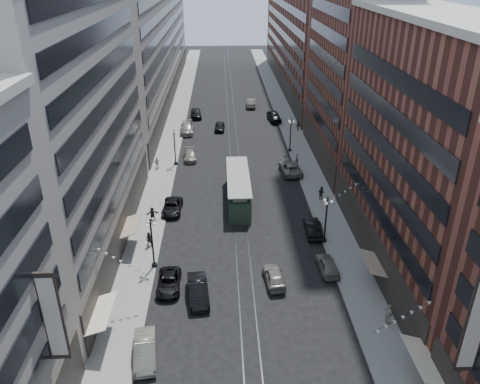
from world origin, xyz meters
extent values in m
plane|color=black|center=(0.00, 60.00, 0.00)|extent=(220.00, 220.00, 0.00)
cube|color=gray|center=(-11.00, 70.00, 0.07)|extent=(4.00, 180.00, 0.15)
cube|color=gray|center=(11.00, 70.00, 0.07)|extent=(4.00, 180.00, 0.15)
cube|color=#2D2D33|center=(-0.70, 70.00, 0.01)|extent=(0.12, 180.00, 0.02)
cube|color=#2D2D33|center=(0.70, 70.00, 0.01)|extent=(0.12, 180.00, 0.02)
cube|color=gray|center=(-17.00, 33.00, 14.00)|extent=(8.00, 36.00, 28.00)
cube|color=gray|center=(-17.00, 96.00, 13.00)|extent=(8.00, 90.00, 26.00)
cube|color=brown|center=(17.00, 28.00, 12.00)|extent=(8.00, 30.00, 24.00)
cube|color=brown|center=(17.00, 56.00, 21.00)|extent=(8.00, 26.00, 42.00)
cube|color=brown|center=(17.00, 105.00, 12.00)|extent=(8.00, 72.00, 24.00)
cylinder|color=black|center=(-9.20, 28.00, 0.30)|extent=(0.56, 0.56, 0.30)
cylinder|color=black|center=(-9.20, 28.00, 2.75)|extent=(0.18, 0.18, 5.20)
sphere|color=black|center=(-9.20, 28.00, 5.55)|extent=(0.24, 0.24, 0.24)
sphere|color=white|center=(-8.75, 28.00, 5.15)|extent=(0.36, 0.36, 0.36)
sphere|color=white|center=(-9.42, 28.39, 5.15)|extent=(0.36, 0.36, 0.36)
sphere|color=white|center=(-9.42, 27.61, 5.15)|extent=(0.36, 0.36, 0.36)
cylinder|color=black|center=(-9.20, 55.00, 0.30)|extent=(0.56, 0.56, 0.30)
cylinder|color=black|center=(-9.20, 55.00, 2.75)|extent=(0.18, 0.18, 5.20)
sphere|color=black|center=(-9.20, 55.00, 5.55)|extent=(0.24, 0.24, 0.24)
sphere|color=white|center=(-8.75, 55.00, 5.15)|extent=(0.36, 0.36, 0.36)
sphere|color=white|center=(-9.42, 55.39, 5.15)|extent=(0.36, 0.36, 0.36)
sphere|color=white|center=(-9.42, 54.61, 5.15)|extent=(0.36, 0.36, 0.36)
cylinder|color=black|center=(9.20, 32.00, 0.30)|extent=(0.56, 0.56, 0.30)
cylinder|color=black|center=(9.20, 32.00, 2.75)|extent=(0.18, 0.18, 5.20)
sphere|color=black|center=(9.20, 32.00, 5.55)|extent=(0.24, 0.24, 0.24)
sphere|color=white|center=(9.65, 32.00, 5.15)|extent=(0.36, 0.36, 0.36)
sphere|color=white|center=(8.97, 32.39, 5.15)|extent=(0.36, 0.36, 0.36)
sphere|color=white|center=(8.97, 31.61, 5.15)|extent=(0.36, 0.36, 0.36)
cylinder|color=black|center=(9.20, 60.00, 0.30)|extent=(0.56, 0.56, 0.30)
cylinder|color=black|center=(9.20, 60.00, 2.75)|extent=(0.18, 0.18, 5.20)
sphere|color=black|center=(9.20, 60.00, 5.55)|extent=(0.24, 0.24, 0.24)
sphere|color=white|center=(9.65, 60.00, 5.15)|extent=(0.36, 0.36, 0.36)
sphere|color=white|center=(8.97, 60.39, 5.15)|extent=(0.36, 0.36, 0.36)
sphere|color=white|center=(8.97, 59.61, 5.15)|extent=(0.36, 0.36, 0.36)
cube|color=#263C2C|center=(0.00, 42.67, 1.39)|extent=(2.66, 12.78, 2.77)
cube|color=gray|center=(0.00, 42.67, 3.09)|extent=(1.70, 11.72, 0.64)
cube|color=gray|center=(0.00, 42.67, 3.52)|extent=(2.88, 13.00, 0.16)
cylinder|color=black|center=(0.00, 37.88, 0.37)|extent=(2.45, 0.75, 0.75)
cylinder|color=black|center=(0.00, 47.47, 0.37)|extent=(2.45, 0.75, 0.75)
imported|color=gray|center=(-8.40, 15.67, 0.78)|extent=(2.29, 4.95, 1.57)
imported|color=black|center=(-7.36, 24.50, 0.66)|extent=(2.29, 4.80, 1.32)
imported|color=slate|center=(8.40, 26.62, 0.74)|extent=(1.99, 4.43, 1.48)
imported|color=black|center=(-4.50, 22.92, 0.84)|extent=(2.37, 5.29, 1.69)
imported|color=black|center=(-10.17, 31.81, 0.99)|extent=(0.93, 0.71, 1.69)
imported|color=#ADA18F|center=(12.01, 18.68, 1.10)|extent=(0.79, 1.21, 1.90)
imported|color=black|center=(-8.40, 39.91, 0.69)|extent=(2.46, 5.06, 1.39)
imported|color=slate|center=(-7.12, 57.24, 0.70)|extent=(2.30, 4.97, 1.41)
imported|color=black|center=(-7.13, 79.70, 0.89)|extent=(2.51, 5.35, 1.77)
imported|color=black|center=(8.26, 33.93, 0.79)|extent=(1.85, 4.86, 1.58)
imported|color=gray|center=(8.07, 51.23, 0.83)|extent=(3.16, 6.13, 1.65)
imported|color=black|center=(8.40, 76.38, 0.73)|extent=(2.72, 5.29, 1.47)
imported|color=black|center=(-2.38, 71.39, 0.75)|extent=(2.01, 4.50, 1.50)
imported|color=slate|center=(4.45, 86.97, 0.88)|extent=(2.14, 5.46, 1.77)
imported|color=black|center=(-10.57, 37.69, 0.98)|extent=(1.61, 0.87, 1.67)
imported|color=#C1B3A0|center=(-11.85, 53.62, 1.01)|extent=(1.10, 0.82, 1.71)
imported|color=black|center=(10.90, 42.39, 1.03)|extent=(0.94, 0.93, 1.76)
imported|color=#A49688|center=(9.50, 54.50, 1.03)|extent=(0.77, 0.69, 1.77)
imported|color=black|center=(12.20, 70.42, 1.04)|extent=(1.24, 0.85, 1.78)
imported|color=black|center=(8.40, 78.66, 0.81)|extent=(2.50, 4.94, 1.61)
imported|color=slate|center=(2.82, 24.92, 0.75)|extent=(2.16, 4.55, 1.50)
imported|color=gray|center=(-8.40, 70.20, 0.86)|extent=(2.66, 6.00, 1.71)
camera|label=1|loc=(-2.06, -12.10, 28.24)|focal=35.00mm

